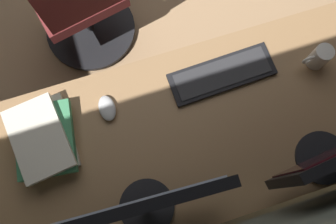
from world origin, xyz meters
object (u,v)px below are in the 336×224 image
object	(u,v)px
drawer_pedestal	(149,166)
mouse_main	(107,108)
monitor_primary	(141,207)
coffee_mug	(319,57)
office_chair	(80,1)
keyboard_main	(222,74)
book_stack_near	(43,138)

from	to	relation	value
drawer_pedestal	mouse_main	size ratio (longest dim) A/B	6.68
monitor_primary	coffee_mug	distance (m)	0.89
drawer_pedestal	office_chair	size ratio (longest dim) A/B	0.72
monitor_primary	office_chair	distance (m)	1.21
mouse_main	office_chair	size ratio (longest dim) A/B	0.11
keyboard_main	mouse_main	size ratio (longest dim) A/B	4.08
keyboard_main	office_chair	size ratio (longest dim) A/B	0.44
drawer_pedestal	coffee_mug	bearing A→B (deg)	-168.98
office_chair	monitor_primary	bearing A→B (deg)	92.54
book_stack_near	coffee_mug	world-z (taller)	coffee_mug
book_stack_near	coffee_mug	xyz separation A→B (m)	(-1.10, 0.02, 0.01)
book_stack_near	coffee_mug	distance (m)	1.10
mouse_main	book_stack_near	distance (m)	0.26
monitor_primary	keyboard_main	size ratio (longest dim) A/B	1.21
mouse_main	office_chair	distance (m)	0.74
mouse_main	book_stack_near	xyz separation A→B (m)	(0.25, 0.05, 0.03)
book_stack_near	coffee_mug	bearing A→B (deg)	179.09
coffee_mug	office_chair	distance (m)	1.18
mouse_main	monitor_primary	bearing A→B (deg)	95.56
keyboard_main	mouse_main	world-z (taller)	mouse_main
drawer_pedestal	book_stack_near	size ratio (longest dim) A/B	2.18
drawer_pedestal	monitor_primary	bearing A→B (deg)	77.33
mouse_main	keyboard_main	bearing A→B (deg)	179.70
keyboard_main	coffee_mug	size ratio (longest dim) A/B	3.82
drawer_pedestal	mouse_main	distance (m)	0.46
drawer_pedestal	book_stack_near	bearing A→B (deg)	-26.55
monitor_primary	office_chair	world-z (taller)	monitor_primary
monitor_primary	coffee_mug	bearing A→B (deg)	-157.76
keyboard_main	office_chair	bearing A→B (deg)	-55.13
mouse_main	coffee_mug	distance (m)	0.85
coffee_mug	office_chair	xyz separation A→B (m)	(0.85, -0.75, -0.33)
monitor_primary	keyboard_main	world-z (taller)	monitor_primary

